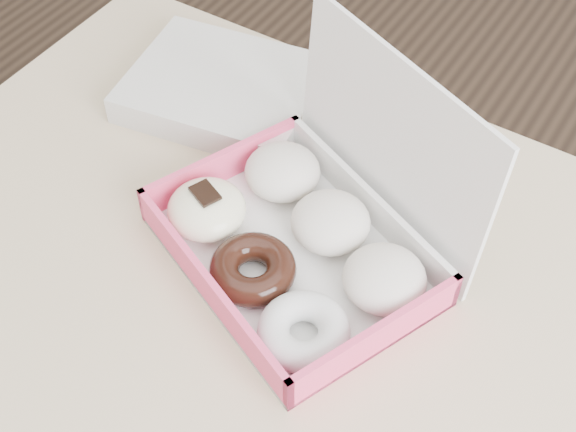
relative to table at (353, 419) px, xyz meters
The scene contains 3 objects.
table is the anchor object (origin of this frame).
donut_box 0.20m from the table, 139.73° to the left, with size 0.35×0.33×0.21m.
newspapers 0.44m from the table, 142.34° to the left, with size 0.23×0.18×0.04m, color silver.
Camera 1 is at (0.14, -0.35, 1.43)m, focal length 50.00 mm.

